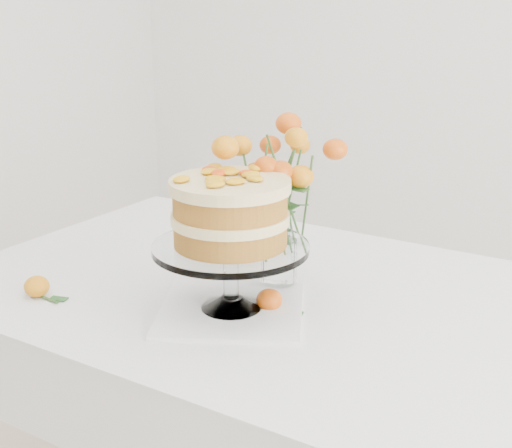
{
  "coord_description": "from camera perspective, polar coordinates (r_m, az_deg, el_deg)",
  "views": [
    {
      "loc": [
        0.74,
        -1.24,
        1.37
      ],
      "look_at": [
        -0.0,
        -0.06,
        0.92
      ],
      "focal_mm": 50.0,
      "sensor_mm": 36.0,
      "label": 1
    }
  ],
  "objects": [
    {
      "name": "loose_rose_far",
      "position": [
        1.46,
        1.09,
        -6.09
      ],
      "size": [
        0.1,
        0.05,
        0.05
      ],
      "rotation": [
        0.0,
        0.0,
        -0.15
      ],
      "color": "#D4680A",
      "rests_on": "table"
    },
    {
      "name": "cake_stand",
      "position": [
        1.39,
        -2.07,
        0.37
      ],
      "size": [
        0.31,
        0.31,
        0.28
      ],
      "rotation": [
        0.0,
        0.0,
        0.4
      ],
      "color": "white",
      "rests_on": "napkin"
    },
    {
      "name": "loose_rose_near",
      "position": [
        1.59,
        -17.12,
        -4.81
      ],
      "size": [
        0.1,
        0.05,
        0.05
      ],
      "rotation": [
        0.0,
        0.0,
        -0.12
      ],
      "color": "orange",
      "rests_on": "table"
    },
    {
      "name": "rose_vase",
      "position": [
        1.51,
        1.91,
        3.13
      ],
      "size": [
        0.26,
        0.26,
        0.39
      ],
      "rotation": [
        0.0,
        0.0,
        0.02
      ],
      "color": "white",
      "rests_on": "table"
    },
    {
      "name": "stray_petal_b",
      "position": [
        1.47,
        -2.22,
        -6.79
      ],
      "size": [
        0.03,
        0.02,
        0.0
      ],
      "primitive_type": "ellipsoid",
      "color": "orange",
      "rests_on": "table"
    },
    {
      "name": "stray_petal_c",
      "position": [
        1.42,
        -1.79,
        -7.72
      ],
      "size": [
        0.03,
        0.02,
        0.0
      ],
      "primitive_type": "ellipsoid",
      "color": "orange",
      "rests_on": "table"
    },
    {
      "name": "napkin",
      "position": [
        1.46,
        -1.99,
        -6.86
      ],
      "size": [
        0.39,
        0.39,
        0.01
      ],
      "primitive_type": "cube",
      "rotation": [
        0.0,
        0.0,
        0.48
      ],
      "color": "white",
      "rests_on": "table"
    },
    {
      "name": "stray_petal_a",
      "position": [
        1.55,
        -4.46,
        -5.44
      ],
      "size": [
        0.03,
        0.02,
        0.0
      ],
      "primitive_type": "ellipsoid",
      "color": "orange",
      "rests_on": "table"
    },
    {
      "name": "table",
      "position": [
        1.6,
        1.26,
        -7.92
      ],
      "size": [
        1.43,
        0.93,
        0.76
      ],
      "color": "tan",
      "rests_on": "ground"
    }
  ]
}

